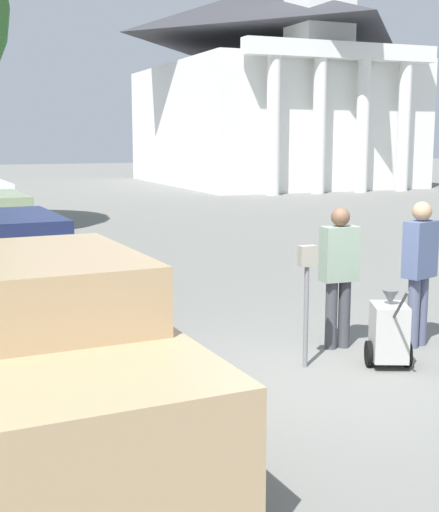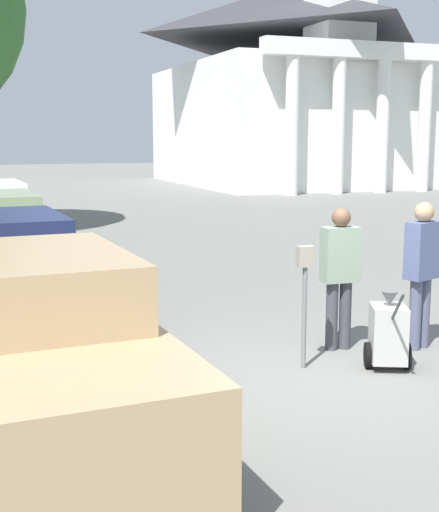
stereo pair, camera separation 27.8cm
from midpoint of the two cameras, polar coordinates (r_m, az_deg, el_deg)
ground_plane at (r=7.50m, az=9.32°, el=-9.66°), size 120.00×120.00×0.00m
parked_car_tan at (r=6.12m, az=-14.22°, el=-7.11°), size 2.17×4.83×1.54m
parking_meter at (r=7.57m, az=7.89°, el=-2.19°), size 0.18×0.09×1.32m
person_worker at (r=8.31m, az=10.55°, el=-1.12°), size 0.43×0.24×1.65m
person_supervisor at (r=8.55m, az=16.78°, el=-0.78°), size 0.47×0.35×1.72m
equipment_cart at (r=7.85m, az=14.34°, el=-6.01°), size 0.60×0.98×1.00m
church at (r=38.13m, az=5.93°, el=13.84°), size 11.17×14.64×20.22m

